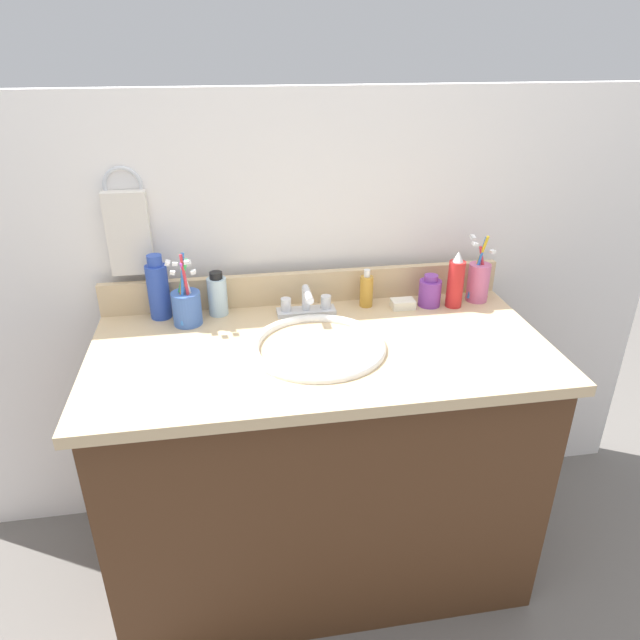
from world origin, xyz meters
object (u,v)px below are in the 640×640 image
(bottle_spray_red, at_px, (456,282))
(bottle_cream_purple, at_px, (430,292))
(bottle_gel_clear, at_px, (218,295))
(cup_blue_plastic, at_px, (187,306))
(bottle_oil_amber, at_px, (366,290))
(bottle_shampoo_blue, at_px, (158,289))
(cup_pink, at_px, (478,281))
(faucet, at_px, (306,305))
(hand_towel, at_px, (129,233))
(soap_bar, at_px, (403,304))

(bottle_spray_red, bearing_deg, bottle_cream_purple, 165.54)
(bottle_gel_clear, bearing_deg, cup_blue_plastic, -149.22)
(bottle_oil_amber, distance_m, bottle_spray_red, 0.25)
(bottle_shampoo_blue, distance_m, cup_pink, 0.88)
(faucet, xyz_separation_m, bottle_oil_amber, (0.17, 0.03, 0.02))
(hand_towel, relative_size, bottle_cream_purple, 2.43)
(cup_blue_plastic, bearing_deg, bottle_oil_amber, 3.94)
(cup_blue_plastic, height_order, soap_bar, cup_blue_plastic)
(bottle_oil_amber, bearing_deg, hand_towel, 172.95)
(cup_pink, bearing_deg, bottle_oil_amber, 177.58)
(bottle_cream_purple, bearing_deg, cup_pink, 4.52)
(bottle_cream_purple, xyz_separation_m, cup_blue_plastic, (-0.67, -0.01, 0.01))
(hand_towel, distance_m, bottle_cream_purple, 0.83)
(bottle_cream_purple, relative_size, cup_blue_plastic, 0.46)
(cup_blue_plastic, xyz_separation_m, soap_bar, (0.59, 0.00, -0.04))
(bottle_spray_red, distance_m, soap_bar, 0.16)
(bottle_cream_purple, height_order, bottle_spray_red, bottle_spray_red)
(bottle_spray_red, bearing_deg, bottle_gel_clear, 175.07)
(bottle_gel_clear, height_order, bottle_spray_red, bottle_spray_red)
(bottle_spray_red, distance_m, cup_pink, 0.09)
(soap_bar, bearing_deg, bottle_cream_purple, 3.93)
(bottle_shampoo_blue, bearing_deg, bottle_gel_clear, -2.39)
(faucet, xyz_separation_m, bottle_cream_purple, (0.35, 0.00, 0.01))
(bottle_spray_red, xyz_separation_m, cup_pink, (0.08, 0.03, -0.01))
(hand_towel, height_order, cup_pink, hand_towel)
(hand_towel, bearing_deg, soap_bar, -8.48)
(bottle_gel_clear, xyz_separation_m, cup_pink, (0.73, -0.03, 0.00))
(bottle_oil_amber, bearing_deg, cup_blue_plastic, -176.06)
(hand_towel, distance_m, bottle_gel_clear, 0.28)
(bottle_gel_clear, xyz_separation_m, bottle_oil_amber, (0.41, -0.01, -0.01))
(bottle_cream_purple, height_order, cup_blue_plastic, cup_blue_plastic)
(bottle_shampoo_blue, height_order, cup_pink, cup_pink)
(hand_towel, relative_size, bottle_shampoo_blue, 1.25)
(bottle_oil_amber, xyz_separation_m, bottle_spray_red, (0.24, -0.04, 0.03))
(cup_blue_plastic, bearing_deg, bottle_gel_clear, 30.78)
(bottle_cream_purple, height_order, soap_bar, bottle_cream_purple)
(bottle_spray_red, distance_m, cup_blue_plastic, 0.73)
(cup_pink, bearing_deg, soap_bar, -175.69)
(faucet, distance_m, bottle_gel_clear, 0.24)
(bottle_gel_clear, xyz_separation_m, cup_blue_plastic, (-0.08, -0.05, -0.00))
(bottle_gel_clear, height_order, bottle_oil_amber, bottle_gel_clear)
(bottle_spray_red, relative_size, cup_blue_plastic, 0.82)
(faucet, distance_m, soap_bar, 0.27)
(hand_towel, distance_m, bottle_oil_amber, 0.65)
(bottle_shampoo_blue, bearing_deg, cup_pink, -2.21)
(cup_pink, relative_size, soap_bar, 3.04)
(cup_pink, xyz_separation_m, cup_blue_plastic, (-0.81, -0.02, -0.01))
(faucet, relative_size, bottle_oil_amber, 1.48)
(cup_blue_plastic, relative_size, soap_bar, 3.05)
(hand_towel, distance_m, soap_bar, 0.76)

